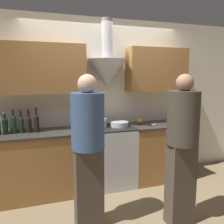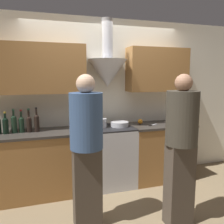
{
  "view_description": "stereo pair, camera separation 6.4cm",
  "coord_description": "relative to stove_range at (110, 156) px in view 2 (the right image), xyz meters",
  "views": [
    {
      "loc": [
        -1.1,
        -3.07,
        1.69
      ],
      "look_at": [
        0.0,
        0.2,
        1.17
      ],
      "focal_mm": 38.0,
      "sensor_mm": 36.0,
      "label": 1
    },
    {
      "loc": [
        -1.04,
        -3.09,
        1.69
      ],
      "look_at": [
        0.0,
        0.2,
        1.17
      ],
      "focal_mm": 38.0,
      "sensor_mm": 36.0,
      "label": 2
    }
  ],
  "objects": [
    {
      "name": "wine_bottle_6",
      "position": [
        -1.07,
        0.03,
        0.6
      ],
      "size": [
        0.07,
        0.07,
        0.34
      ],
      "color": "black",
      "rests_on": "counter_left"
    },
    {
      "name": "mixing_bowl",
      "position": [
        0.16,
        0.01,
        0.49
      ],
      "size": [
        0.28,
        0.28,
        0.07
      ],
      "color": "silver",
      "rests_on": "stove_range"
    },
    {
      "name": "person_foreground_left",
      "position": [
        -0.55,
        -0.92,
        0.48
      ],
      "size": [
        0.36,
        0.36,
        1.72
      ],
      "color": "#473D33",
      "rests_on": "ground_plane"
    },
    {
      "name": "wine_bottle_4",
      "position": [
        -1.27,
        0.04,
        0.58
      ],
      "size": [
        0.07,
        0.07,
        0.32
      ],
      "color": "black",
      "rests_on": "counter_left"
    },
    {
      "name": "chefs_knife",
      "position": [
        0.7,
        -0.05,
        0.46
      ],
      "size": [
        0.2,
        0.13,
        0.01
      ],
      "rotation": [
        0.0,
        0.0,
        0.5
      ],
      "color": "silver",
      "rests_on": "counter_right"
    },
    {
      "name": "ground_plane",
      "position": [
        0.0,
        -0.31,
        -0.47
      ],
      "size": [
        12.0,
        12.0,
        0.0
      ],
      "primitive_type": "plane",
      "color": "#847051"
    },
    {
      "name": "wall_back",
      "position": [
        -0.06,
        0.26,
        1.01
      ],
      "size": [
        8.4,
        0.6,
        2.6
      ],
      "color": "silver",
      "rests_on": "ground_plane"
    },
    {
      "name": "counter_right",
      "position": [
        0.86,
        -0.0,
        -0.0
      ],
      "size": [
        1.04,
        0.62,
        0.92
      ],
      "color": "#9E6B38",
      "rests_on": "ground_plane"
    },
    {
      "name": "orange_fruit",
      "position": [
        0.54,
        0.09,
        0.5
      ],
      "size": [
        0.08,
        0.08,
        0.08
      ],
      "color": "orange",
      "rests_on": "counter_right"
    },
    {
      "name": "stock_pot",
      "position": [
        -0.16,
        0.04,
        0.53
      ],
      "size": [
        0.22,
        0.22,
        0.14
      ],
      "color": "silver",
      "rests_on": "stove_range"
    },
    {
      "name": "counter_left",
      "position": [
        -1.05,
        -0.0,
        -0.0
      ],
      "size": [
        1.41,
        0.62,
        0.92
      ],
      "color": "#9E6B38",
      "rests_on": "ground_plane"
    },
    {
      "name": "wine_bottle_2",
      "position": [
        -1.47,
        0.02,
        0.58
      ],
      "size": [
        0.08,
        0.08,
        0.3
      ],
      "color": "black",
      "rests_on": "counter_left"
    },
    {
      "name": "person_foreground_right",
      "position": [
        0.46,
        -1.2,
        0.48
      ],
      "size": [
        0.35,
        0.35,
        1.72
      ],
      "color": "#473D33",
      "rests_on": "ground_plane"
    },
    {
      "name": "saucepan",
      "position": [
        1.23,
        -0.13,
        0.5
      ],
      "size": [
        0.14,
        0.14,
        0.09
      ],
      "color": "silver",
      "rests_on": "counter_right"
    },
    {
      "name": "wine_bottle_3",
      "position": [
        -1.36,
        0.04,
        0.6
      ],
      "size": [
        0.08,
        0.08,
        0.33
      ],
      "color": "black",
      "rests_on": "counter_left"
    },
    {
      "name": "stove_range",
      "position": [
        0.0,
        0.0,
        0.0
      ],
      "size": [
        0.7,
        0.6,
        0.92
      ],
      "color": "silver",
      "rests_on": "ground_plane"
    },
    {
      "name": "wine_bottle_5",
      "position": [
        -1.17,
        0.03,
        0.59
      ],
      "size": [
        0.07,
        0.07,
        0.33
      ],
      "color": "black",
      "rests_on": "counter_left"
    }
  ]
}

